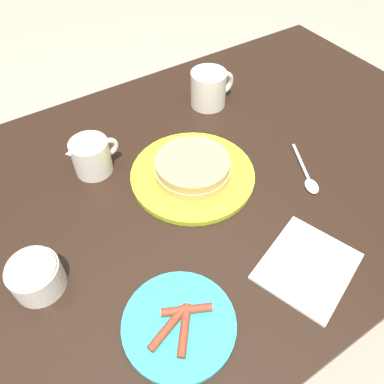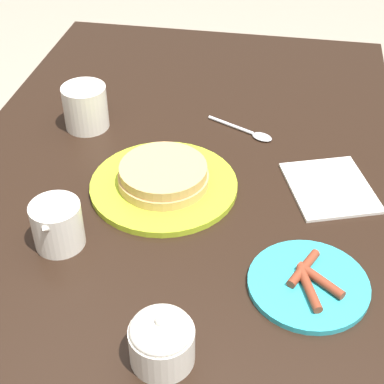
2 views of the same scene
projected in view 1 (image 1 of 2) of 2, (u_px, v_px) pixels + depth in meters
The scene contains 9 objects.
ground_plane at pixel (188, 323), 1.35m from camera, with size 8.00×8.00×0.00m, color gray.
dining_table at pixel (186, 219), 0.88m from camera, with size 1.44×0.84×0.75m.
pancake_plate at pixel (193, 171), 0.79m from camera, with size 0.26×0.26×0.05m.
side_plate_bacon at pixel (179, 324), 0.59m from camera, with size 0.18×0.18×0.02m.
coffee_mug at pixel (209, 88), 0.95m from camera, with size 0.12×0.09×0.09m.
creamer_pitcher at pixel (91, 156), 0.79m from camera, with size 0.12×0.08×0.09m.
sugar_bowl at pixel (35, 274), 0.61m from camera, with size 0.09×0.09×0.08m.
napkin at pixel (307, 266), 0.66m from camera, with size 0.20×0.19×0.01m.
spoon at pixel (308, 177), 0.80m from camera, with size 0.08×0.14×0.01m.
Camera 1 is at (-0.28, -0.46, 1.33)m, focal length 35.00 mm.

